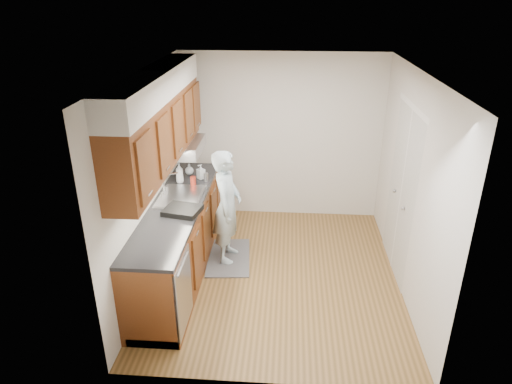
# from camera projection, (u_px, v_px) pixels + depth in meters

# --- Properties ---
(floor) EXTENTS (3.50, 3.50, 0.00)m
(floor) POSITION_uv_depth(u_px,v_px,m) (276.00, 274.00, 5.75)
(floor) COLOR brown
(floor) RESTS_ON ground
(ceiling) EXTENTS (3.50, 3.50, 0.00)m
(ceiling) POSITION_uv_depth(u_px,v_px,m) (280.00, 72.00, 4.73)
(ceiling) COLOR white
(ceiling) RESTS_ON wall_left
(wall_left) EXTENTS (0.02, 3.50, 2.50)m
(wall_left) POSITION_uv_depth(u_px,v_px,m) (150.00, 179.00, 5.34)
(wall_left) COLOR beige
(wall_left) RESTS_ON floor
(wall_right) EXTENTS (0.02, 3.50, 2.50)m
(wall_right) POSITION_uv_depth(u_px,v_px,m) (411.00, 186.00, 5.14)
(wall_right) COLOR beige
(wall_right) RESTS_ON floor
(wall_back) EXTENTS (3.00, 0.02, 2.50)m
(wall_back) POSITION_uv_depth(u_px,v_px,m) (281.00, 138.00, 6.83)
(wall_back) COLOR beige
(wall_back) RESTS_ON floor
(counter) EXTENTS (0.64, 2.80, 1.30)m
(counter) POSITION_uv_depth(u_px,v_px,m) (179.00, 237.00, 5.63)
(counter) COLOR brown
(counter) RESTS_ON floor
(upper_cabinets) EXTENTS (0.47, 2.80, 1.21)m
(upper_cabinets) POSITION_uv_depth(u_px,v_px,m) (160.00, 120.00, 5.09)
(upper_cabinets) COLOR brown
(upper_cabinets) RESTS_ON wall_left
(closet_door) EXTENTS (0.02, 1.22, 2.05)m
(closet_door) POSITION_uv_depth(u_px,v_px,m) (401.00, 194.00, 5.50)
(closet_door) COLOR silver
(closet_door) RESTS_ON wall_right
(floor_mat) EXTENTS (0.63, 0.99, 0.02)m
(floor_mat) POSITION_uv_depth(u_px,v_px,m) (229.00, 257.00, 6.09)
(floor_mat) COLOR slate
(floor_mat) RESTS_ON floor
(person) EXTENTS (0.44, 0.63, 1.69)m
(person) POSITION_uv_depth(u_px,v_px,m) (227.00, 199.00, 5.74)
(person) COLOR #A7BFCB
(person) RESTS_ON floor_mat
(soap_bottle_a) EXTENTS (0.11, 0.11, 0.27)m
(soap_bottle_a) POSITION_uv_depth(u_px,v_px,m) (179.00, 173.00, 5.99)
(soap_bottle_a) COLOR silver
(soap_bottle_a) RESTS_ON counter
(soap_bottle_b) EXTENTS (0.13, 0.13, 0.20)m
(soap_bottle_b) POSITION_uv_depth(u_px,v_px,m) (201.00, 172.00, 6.13)
(soap_bottle_b) COLOR silver
(soap_bottle_b) RESTS_ON counter
(soap_bottle_c) EXTENTS (0.17, 0.17, 0.15)m
(soap_bottle_c) POSITION_uv_depth(u_px,v_px,m) (189.00, 169.00, 6.28)
(soap_bottle_c) COLOR silver
(soap_bottle_c) RESTS_ON counter
(soda_can) EXTENTS (0.09, 0.09, 0.13)m
(soda_can) POSITION_uv_depth(u_px,v_px,m) (193.00, 181.00, 5.90)
(soda_can) COLOR red
(soda_can) RESTS_ON counter
(steel_can) EXTENTS (0.08, 0.08, 0.11)m
(steel_can) POSITION_uv_depth(u_px,v_px,m) (206.00, 177.00, 6.08)
(steel_can) COLOR #A5A5AA
(steel_can) RESTS_ON counter
(dish_rack) EXTENTS (0.45, 0.41, 0.06)m
(dish_rack) POSITION_uv_depth(u_px,v_px,m) (183.00, 210.00, 5.21)
(dish_rack) COLOR black
(dish_rack) RESTS_ON counter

